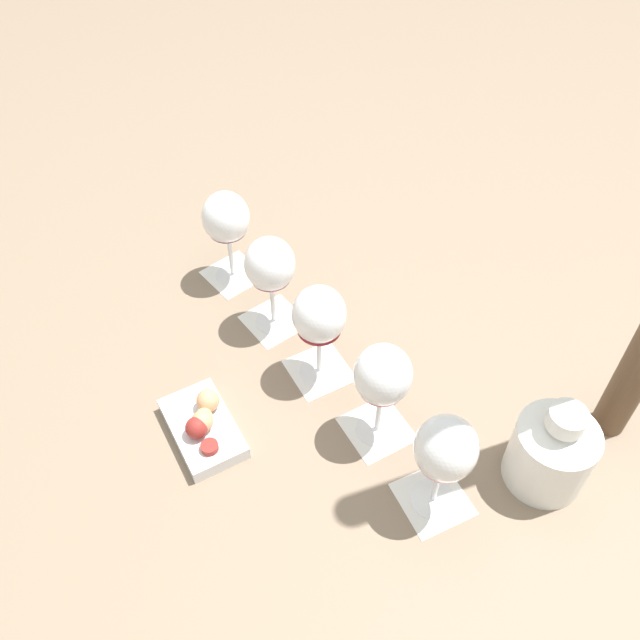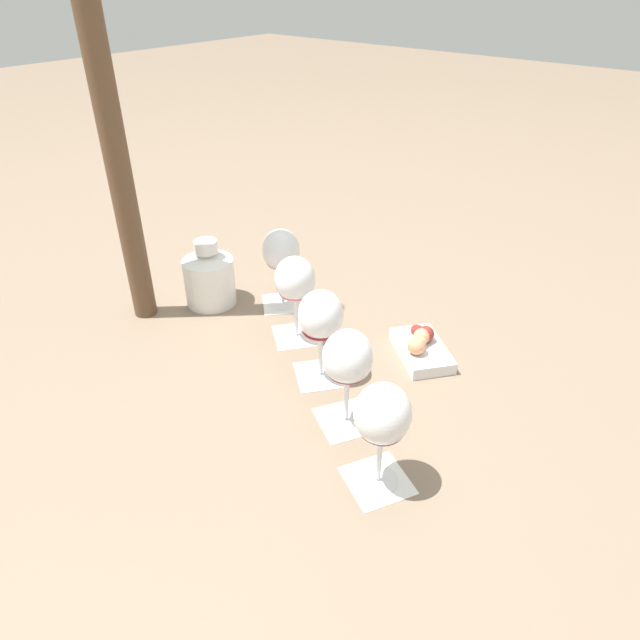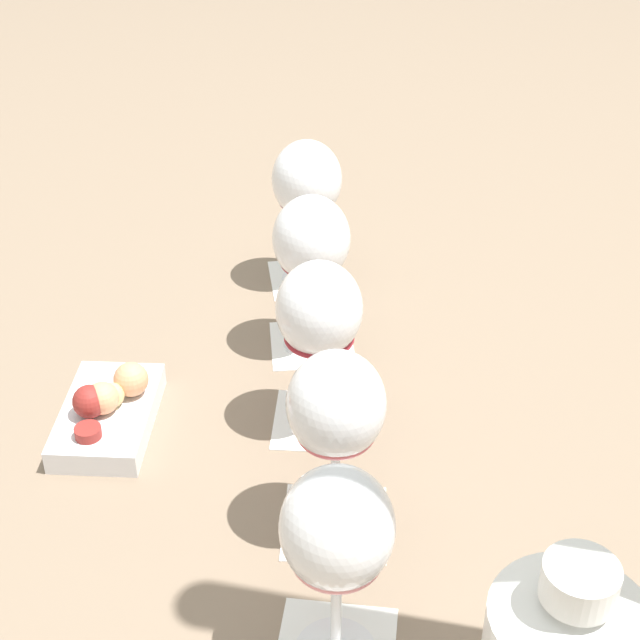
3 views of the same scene
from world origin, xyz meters
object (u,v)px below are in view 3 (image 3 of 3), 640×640
wine_glass_1 (336,412)px  wine_glass_2 (319,312)px  wine_glass_4 (307,186)px  wine_glass_3 (311,246)px  snack_dish (108,410)px  wine_glass_0 (337,536)px

wine_glass_1 → wine_glass_2: bearing=-29.5°
wine_glass_1 → wine_glass_4: 0.42m
wine_glass_3 → wine_glass_4: 0.14m
wine_glass_2 → wine_glass_1: bearing=150.5°
wine_glass_3 → snack_dish: bearing=90.0°
wine_glass_0 → wine_glass_3: 0.41m
wine_glass_2 → snack_dish: bearing=58.5°
wine_glass_0 → wine_glass_2: (0.24, -0.15, 0.00)m
wine_glass_0 → wine_glass_1: (0.11, -0.08, -0.00)m
wine_glass_2 → wine_glass_3: size_ratio=1.00×
wine_glass_0 → snack_dish: (0.35, 0.03, -0.11)m
wine_glass_3 → wine_glass_0: bearing=148.0°
snack_dish → wine_glass_2: bearing=-121.5°
wine_glass_1 → wine_glass_3: bearing=-30.3°
wine_glass_1 → wine_glass_2: (0.13, -0.07, 0.00)m
wine_glass_0 → wine_glass_3: (0.35, -0.22, -0.00)m
wine_glass_4 → wine_glass_3: bearing=147.6°
wine_glass_0 → wine_glass_2: 0.28m
wine_glass_0 → snack_dish: bearing=4.4°
wine_glass_3 → wine_glass_1: bearing=149.7°
wine_glass_3 → wine_glass_4: (0.12, -0.08, -0.00)m
wine_glass_4 → wine_glass_1: bearing=149.0°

